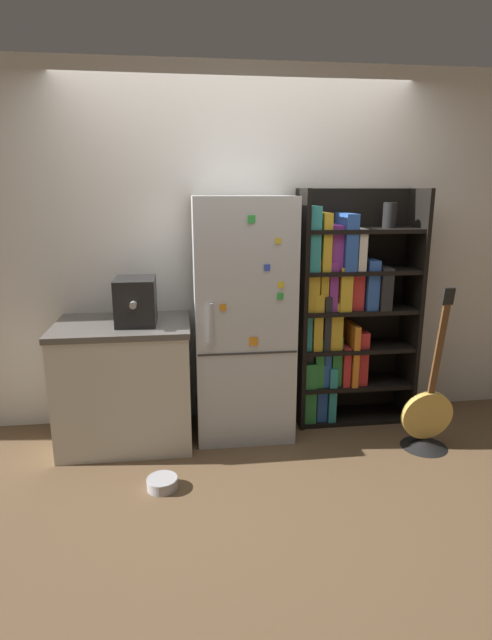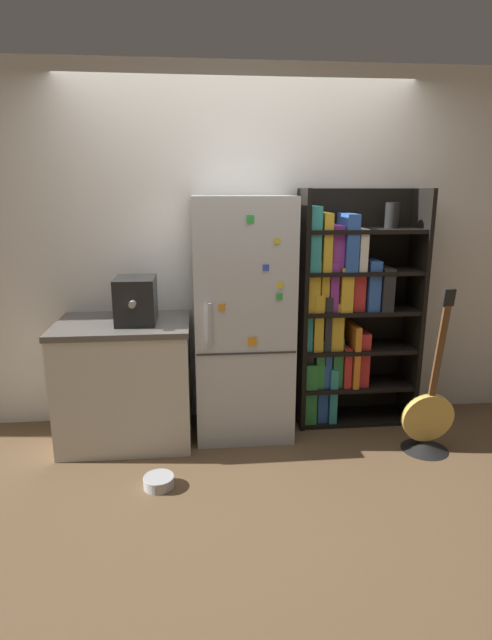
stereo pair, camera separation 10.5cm
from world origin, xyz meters
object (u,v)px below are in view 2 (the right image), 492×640
Objects in this scene: refrigerator at (243,319)px; espresso_machine at (136,300)px; pet_bowl at (159,481)px; guitar at (427,427)px; bookshelf at (343,314)px.

refrigerator is 4.53× the size of espresso_machine.
refrigerator reaches higher than pet_bowl.
refrigerator is 1.22m from pet_bowl.
espresso_machine reaches higher than guitar.
pet_bowl is (-1.80, -0.28, -0.13)m from guitar.
refrigerator is 1.47× the size of guitar.
espresso_machine is 2.16m from guitar.
guitar is 6.16× the size of pet_bowl.
guitar reaches higher than pet_bowl.
espresso_machine is at bearing 169.55° from guitar.
refrigerator is 0.77m from bookshelf.
pet_bowl is at bearing -129.01° from refrigerator.
refrigerator is 9.09× the size of pet_bowl.
pet_bowl is at bearing -171.27° from guitar.
bookshelf is at bearing 31.79° from pet_bowl.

